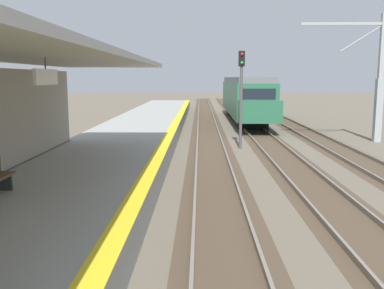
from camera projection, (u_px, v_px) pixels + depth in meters
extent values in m
cube|color=#999993|center=(102.00, 164.00, 16.83)|extent=(5.00, 80.00, 0.90)
cube|color=yellow|center=(159.00, 153.00, 16.72)|extent=(0.50, 80.00, 0.01)
cube|color=white|center=(46.00, 77.00, 9.82)|extent=(0.08, 1.40, 0.36)
cylinder|color=#333333|center=(45.00, 63.00, 9.77)|extent=(0.03, 0.03, 0.27)
cube|color=#4C3D2D|center=(212.00, 157.00, 20.77)|extent=(2.34, 120.00, 0.01)
cube|color=slate|center=(197.00, 156.00, 20.77)|extent=(0.08, 120.00, 0.15)
cube|color=slate|center=(227.00, 156.00, 20.75)|extent=(0.08, 120.00, 0.15)
cube|color=#4C3D2D|center=(282.00, 157.00, 20.71)|extent=(2.34, 120.00, 0.01)
cube|color=slate|center=(267.00, 156.00, 20.71)|extent=(0.08, 120.00, 0.15)
cube|color=slate|center=(297.00, 156.00, 20.68)|extent=(0.08, 120.00, 0.15)
cube|color=#4C3D2D|center=(353.00, 158.00, 20.65)|extent=(2.34, 120.00, 0.01)
cube|color=slate|center=(338.00, 156.00, 20.65)|extent=(0.08, 120.00, 0.15)
cube|color=slate|center=(368.00, 156.00, 20.62)|extent=(0.08, 120.00, 0.15)
cube|color=#286647|center=(245.00, 98.00, 38.11)|extent=(2.90, 18.00, 2.70)
cube|color=slate|center=(245.00, 80.00, 37.87)|extent=(2.67, 18.00, 0.44)
cube|color=black|center=(259.00, 98.00, 29.14)|extent=(2.32, 0.06, 1.21)
cube|color=#286647|center=(260.00, 111.00, 28.50)|extent=(2.78, 1.60, 1.49)
cube|color=black|center=(261.00, 93.00, 38.02)|extent=(0.04, 15.84, 0.86)
cylinder|color=#333333|center=(241.00, 73.00, 41.33)|extent=(0.06, 0.06, 0.90)
cube|color=black|center=(252.00, 124.00, 32.60)|extent=(2.17, 2.20, 0.72)
cube|color=black|center=(239.00, 112.00, 44.16)|extent=(2.17, 2.20, 0.72)
cylinder|color=#4C4C4C|center=(241.00, 108.00, 22.97)|extent=(0.16, 0.16, 4.40)
cube|color=black|center=(242.00, 59.00, 22.57)|extent=(0.32, 0.24, 0.80)
sphere|color=red|center=(242.00, 54.00, 22.40)|extent=(0.16, 0.16, 0.16)
sphere|color=green|center=(242.00, 63.00, 22.47)|extent=(0.16, 0.16, 0.16)
cube|color=#9EA3A8|center=(378.00, 111.00, 25.58)|extent=(0.40, 0.40, 3.75)
cube|color=#9EA3A8|center=(382.00, 46.00, 25.01)|extent=(0.28, 0.28, 3.75)
cube|color=#9EA3A8|center=(342.00, 24.00, 24.86)|extent=(4.80, 0.16, 0.16)
cylinder|color=#9EA3A8|center=(362.00, 38.00, 24.96)|extent=(2.47, 0.07, 1.60)
cube|color=#333333|center=(5.00, 182.00, 11.18)|extent=(0.36, 0.08, 0.44)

